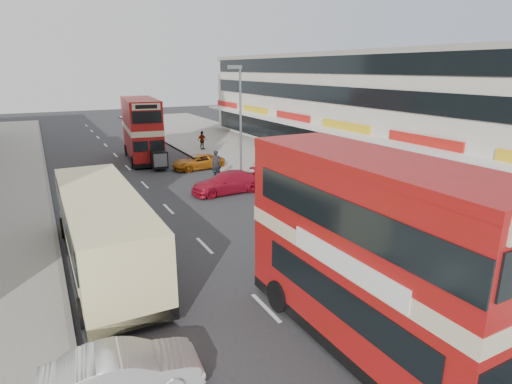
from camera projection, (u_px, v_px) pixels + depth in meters
ground at (297, 340)px, 12.90m from camera, size 160.00×160.00×0.00m
road_surface at (145, 185)px, 29.98m from camera, size 12.00×90.00×0.01m
pavement_right at (290, 167)px, 35.22m from camera, size 12.00×90.00×0.15m
kerb_left at (49, 195)px, 27.29m from camera, size 0.20×90.00×0.16m
kerb_right at (224, 174)px, 32.63m from camera, size 0.20×90.00×0.16m
commercial_row at (353, 105)px, 39.11m from camera, size 9.90×46.20×9.30m
street_lamp at (240, 115)px, 29.78m from camera, size 1.00×0.20×8.12m
bus_main at (372, 255)px, 11.92m from camera, size 2.92×10.01×5.50m
bus_second at (142, 129)px, 37.29m from camera, size 3.41×9.69×5.23m
coach at (103, 227)px, 17.24m from camera, size 2.90×11.03×2.92m
car_left_front at (122, 373)px, 10.58m from camera, size 4.01×1.64×1.29m
car_right_a at (227, 182)px, 27.91m from camera, size 4.88×2.08×1.40m
car_right_b at (198, 162)px, 34.53m from camera, size 4.37×2.25×1.18m
pedestrian_near at (305, 183)px, 26.73m from camera, size 0.75×0.68×1.69m
pedestrian_far at (202, 140)px, 42.04m from camera, size 1.14×0.73×1.80m
cyclist at (217, 171)px, 30.67m from camera, size 0.75×1.76×2.28m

